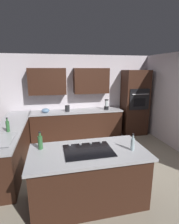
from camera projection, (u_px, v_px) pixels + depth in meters
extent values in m
plane|color=#9E937F|center=(93.00, 165.00, 4.04)|extent=(14.00, 14.00, 0.00)
cube|color=silver|center=(78.00, 96.00, 5.72)|extent=(6.00, 0.10, 2.60)
cube|color=#381E14|center=(91.00, 81.00, 5.48)|extent=(1.10, 0.34, 0.78)
cube|color=#381E14|center=(47.00, 82.00, 5.19)|extent=(1.10, 0.34, 0.78)
cube|color=#381E14|center=(77.00, 125.00, 5.55)|extent=(2.80, 0.60, 0.86)
cube|color=#B2B2B7|center=(77.00, 111.00, 5.44)|extent=(2.84, 0.64, 0.04)
cube|color=#381E14|center=(12.00, 145.00, 4.07)|extent=(0.60, 2.90, 0.86)
cube|color=#B2B2B7|center=(10.00, 127.00, 3.96)|extent=(0.64, 2.94, 0.04)
cube|color=#381E14|center=(88.00, 177.00, 2.86)|extent=(1.78, 0.88, 0.86)
cube|color=#B2B2B7|center=(88.00, 152.00, 2.75)|extent=(1.86, 0.96, 0.04)
cube|color=#381E14|center=(135.00, 103.00, 5.81)|extent=(0.80, 0.60, 2.13)
cube|color=black|center=(139.00, 101.00, 5.49)|extent=(0.66, 0.03, 0.56)
cube|color=black|center=(139.00, 102.00, 5.48)|extent=(0.40, 0.01, 0.26)
cube|color=black|center=(140.00, 91.00, 5.41)|extent=(0.66, 0.02, 0.11)
cylinder|color=silver|center=(140.00, 94.00, 5.40)|extent=(0.56, 0.02, 0.02)
cube|color=#515456|center=(2.00, 137.00, 3.29)|extent=(0.40, 0.30, 0.02)
cube|color=black|center=(88.00, 150.00, 2.74)|extent=(0.76, 0.56, 0.01)
cylinder|color=#B2B2B7|center=(101.00, 142.00, 3.02)|extent=(0.04, 0.04, 0.02)
cylinder|color=#B2B2B7|center=(91.00, 143.00, 2.98)|extent=(0.04, 0.04, 0.02)
cylinder|color=#B2B2B7|center=(80.00, 144.00, 2.94)|extent=(0.04, 0.04, 0.02)
cylinder|color=#B2B2B7|center=(70.00, 145.00, 2.90)|extent=(0.04, 0.04, 0.02)
cylinder|color=black|center=(106.00, 108.00, 5.58)|extent=(0.15, 0.15, 0.11)
cylinder|color=silver|center=(106.00, 103.00, 5.54)|extent=(0.11, 0.11, 0.19)
cylinder|color=black|center=(107.00, 100.00, 5.52)|extent=(0.12, 0.12, 0.03)
ellipsoid|color=#668CB2|center=(45.00, 110.00, 5.17)|extent=(0.23, 0.23, 0.13)
cylinder|color=#262628|center=(67.00, 108.00, 5.30)|extent=(0.14, 0.14, 0.19)
cylinder|color=#336B38|center=(8.00, 126.00, 3.57)|extent=(0.07, 0.07, 0.22)
cylinder|color=#336B38|center=(7.00, 120.00, 3.54)|extent=(0.03, 0.03, 0.06)
cylinder|color=black|center=(7.00, 118.00, 3.53)|extent=(0.04, 0.04, 0.02)
cylinder|color=#336B38|center=(40.00, 143.00, 2.79)|extent=(0.07, 0.07, 0.21)
cylinder|color=#336B38|center=(40.00, 135.00, 2.76)|extent=(0.03, 0.03, 0.06)
cylinder|color=black|center=(40.00, 132.00, 2.75)|extent=(0.04, 0.04, 0.02)
cylinder|color=silver|center=(133.00, 144.00, 2.75)|extent=(0.06, 0.06, 0.20)
cylinder|color=silver|center=(133.00, 137.00, 2.72)|extent=(0.03, 0.03, 0.06)
cylinder|color=black|center=(133.00, 134.00, 2.71)|extent=(0.03, 0.03, 0.02)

